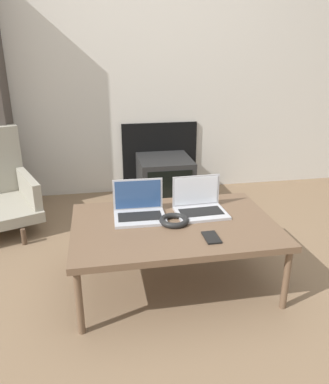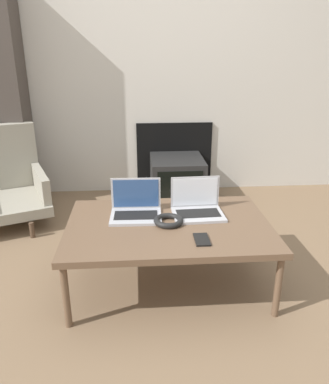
% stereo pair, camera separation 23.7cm
% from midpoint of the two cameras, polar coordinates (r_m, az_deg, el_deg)
% --- Properties ---
extents(ground_plane, '(14.00, 14.00, 0.00)m').
position_cam_midpoint_polar(ground_plane, '(2.18, -0.88, -16.14)').
color(ground_plane, '#7A6047').
extents(wall_back, '(7.00, 0.08, 2.60)m').
position_cam_midpoint_polar(wall_back, '(3.56, -6.19, 20.32)').
color(wall_back, beige).
rests_on(wall_back, ground_plane).
extents(table, '(1.15, 0.77, 0.39)m').
position_cam_midpoint_polar(table, '(2.14, -1.73, -5.51)').
color(table, brown).
rests_on(table, ground_plane).
extents(laptop_left, '(0.30, 0.24, 0.21)m').
position_cam_midpoint_polar(laptop_left, '(2.21, -6.95, -2.72)').
color(laptop_left, '#B2B2B7').
rests_on(laptop_left, table).
extents(laptop_right, '(0.31, 0.24, 0.21)m').
position_cam_midpoint_polar(laptop_right, '(2.26, 2.35, -2.07)').
color(laptop_right, '#B2B2B7').
rests_on(laptop_right, table).
extents(headphones, '(0.17, 0.17, 0.03)m').
position_cam_midpoint_polar(headphones, '(2.12, -1.67, -4.42)').
color(headphones, black).
rests_on(headphones, table).
extents(phone, '(0.08, 0.14, 0.01)m').
position_cam_midpoint_polar(phone, '(1.97, 3.73, -7.00)').
color(phone, black).
rests_on(phone, table).
extents(tv, '(0.47, 0.52, 0.39)m').
position_cam_midpoint_polar(tv, '(3.46, -1.93, 2.01)').
color(tv, black).
rests_on(tv, ground_plane).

